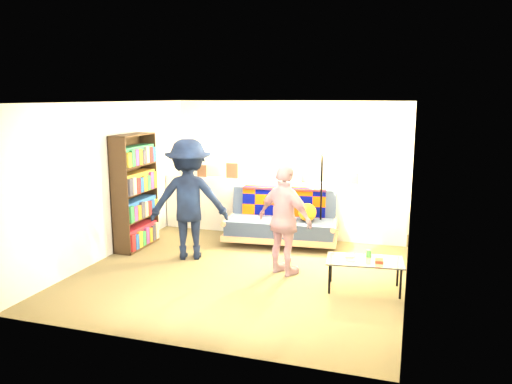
% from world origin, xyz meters
% --- Properties ---
extents(ground, '(5.00, 5.00, 0.00)m').
position_xyz_m(ground, '(0.00, 0.00, 0.00)').
color(ground, brown).
rests_on(ground, ground).
extents(room_shell, '(4.60, 5.05, 2.45)m').
position_xyz_m(room_shell, '(0.00, 0.47, 1.67)').
color(room_shell, silver).
rests_on(room_shell, ground).
extents(half_wall_ledge, '(4.45, 0.15, 1.00)m').
position_xyz_m(half_wall_ledge, '(0.00, 1.80, 0.50)').
color(half_wall_ledge, silver).
rests_on(half_wall_ledge, ground).
extents(ledge_decor, '(2.97, 0.02, 0.45)m').
position_xyz_m(ledge_decor, '(-0.23, 1.78, 1.18)').
color(ledge_decor, brown).
rests_on(ledge_decor, half_wall_ledge).
extents(futon_sofa, '(1.97, 1.08, 0.81)m').
position_xyz_m(futon_sofa, '(0.18, 1.31, 0.38)').
color(futon_sofa, tan).
rests_on(futon_sofa, ground).
extents(bookshelf, '(0.31, 0.94, 1.88)m').
position_xyz_m(bookshelf, '(-2.08, 0.37, 0.88)').
color(bookshelf, '#301E10').
rests_on(bookshelf, ground).
extents(coffee_table, '(1.03, 0.64, 0.51)m').
position_xyz_m(coffee_table, '(1.74, -0.40, 0.38)').
color(coffee_table, black).
rests_on(coffee_table, ground).
extents(floor_lamp, '(0.38, 0.30, 1.64)m').
position_xyz_m(floor_lamp, '(0.83, 1.44, 1.16)').
color(floor_lamp, black).
rests_on(floor_lamp, ground).
extents(person_left, '(1.36, 1.07, 1.85)m').
position_xyz_m(person_left, '(-1.00, 0.13, 0.92)').
color(person_left, black).
rests_on(person_left, ground).
extents(person_right, '(0.99, 0.74, 1.56)m').
position_xyz_m(person_right, '(0.59, -0.13, 0.78)').
color(person_right, pink).
rests_on(person_right, ground).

